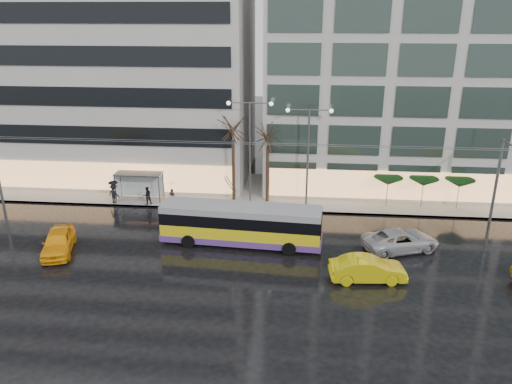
# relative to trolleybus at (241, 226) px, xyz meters

# --- Properties ---
(ground) EXTENTS (140.00, 140.00, 0.00)m
(ground) POSITION_rel_trolleybus_xyz_m (-2.21, -2.54, -1.48)
(ground) COLOR black
(ground) RESTS_ON ground
(sidewalk) EXTENTS (80.00, 10.00, 0.15)m
(sidewalk) POSITION_rel_trolleybus_xyz_m (-0.21, 11.46, -1.40)
(sidewalk) COLOR gray
(sidewalk) RESTS_ON ground
(kerb) EXTENTS (80.00, 0.10, 0.15)m
(kerb) POSITION_rel_trolleybus_xyz_m (-0.21, 6.51, -1.40)
(kerb) COLOR slate
(kerb) RESTS_ON ground
(building_left) EXTENTS (34.00, 14.00, 22.00)m
(building_left) POSITION_rel_trolleybus_xyz_m (-18.21, 16.46, 9.67)
(building_left) COLOR #AAA7A3
(building_left) RESTS_ON sidewalk
(building_right) EXTENTS (32.00, 14.00, 25.00)m
(building_right) POSITION_rel_trolleybus_xyz_m (16.79, 16.46, 11.17)
(building_right) COLOR #AAA7A3
(building_right) RESTS_ON sidewalk
(trolleybus) EXTENTS (11.90, 4.95, 5.46)m
(trolleybus) POSITION_rel_trolleybus_xyz_m (0.00, 0.00, 0.00)
(trolleybus) COLOR gold
(trolleybus) RESTS_ON ground
(catenary) EXTENTS (42.24, 5.12, 7.00)m
(catenary) POSITION_rel_trolleybus_xyz_m (-1.21, 5.40, 2.78)
(catenary) COLOR #595B60
(catenary) RESTS_ON ground
(bus_shelter) EXTENTS (4.20, 1.60, 2.51)m
(bus_shelter) POSITION_rel_trolleybus_xyz_m (-10.59, 8.15, 0.48)
(bus_shelter) COLOR #595B60
(bus_shelter) RESTS_ON sidewalk
(street_lamp_near) EXTENTS (3.96, 0.36, 9.03)m
(street_lamp_near) POSITION_rel_trolleybus_xyz_m (-0.21, 8.26, 4.51)
(street_lamp_near) COLOR #595B60
(street_lamp_near) RESTS_ON sidewalk
(street_lamp_far) EXTENTS (3.96, 0.36, 8.53)m
(street_lamp_far) POSITION_rel_trolleybus_xyz_m (4.79, 8.26, 4.24)
(street_lamp_far) COLOR #595B60
(street_lamp_far) RESTS_ON sidewalk
(tree_a) EXTENTS (3.20, 3.20, 8.40)m
(tree_a) POSITION_rel_trolleybus_xyz_m (-1.71, 8.46, 5.61)
(tree_a) COLOR black
(tree_a) RESTS_ON sidewalk
(tree_b) EXTENTS (3.20, 3.20, 7.70)m
(tree_b) POSITION_rel_trolleybus_xyz_m (1.29, 8.66, 4.92)
(tree_b) COLOR black
(tree_b) RESTS_ON sidewalk
(parasol_a) EXTENTS (2.50, 2.50, 2.65)m
(parasol_a) POSITION_rel_trolleybus_xyz_m (11.79, 8.46, 0.97)
(parasol_a) COLOR #595B60
(parasol_a) RESTS_ON sidewalk
(parasol_b) EXTENTS (2.50, 2.50, 2.65)m
(parasol_b) POSITION_rel_trolleybus_xyz_m (14.79, 8.46, 0.97)
(parasol_b) COLOR #595B60
(parasol_b) RESTS_ON sidewalk
(parasol_c) EXTENTS (2.50, 2.50, 2.65)m
(parasol_c) POSITION_rel_trolleybus_xyz_m (17.79, 8.46, 0.97)
(parasol_c) COLOR #595B60
(parasol_c) RESTS_ON sidewalk
(taxi_a) EXTENTS (3.24, 5.18, 1.64)m
(taxi_a) POSITION_rel_trolleybus_xyz_m (-12.82, -2.57, -0.65)
(taxi_a) COLOR #FEA70D
(taxi_a) RESTS_ON ground
(taxi_b) EXTENTS (5.00, 2.19, 1.60)m
(taxi_b) POSITION_rel_trolleybus_xyz_m (8.70, -4.49, -0.68)
(taxi_b) COLOR #D8C50B
(taxi_b) RESTS_ON ground
(sedan_silver) EXTENTS (6.07, 4.33, 1.54)m
(sedan_silver) POSITION_rel_trolleybus_xyz_m (11.55, 0.11, -0.71)
(sedan_silver) COLOR #AEADB2
(sedan_silver) RESTS_ON ground
(pedestrian_a) EXTENTS (1.06, 1.08, 2.19)m
(pedestrian_a) POSITION_rel_trolleybus_xyz_m (-6.95, 6.86, 0.16)
(pedestrian_a) COLOR black
(pedestrian_a) RESTS_ON sidewalk
(pedestrian_b) EXTENTS (0.99, 0.94, 1.62)m
(pedestrian_b) POSITION_rel_trolleybus_xyz_m (-9.21, 6.86, -0.52)
(pedestrian_b) COLOR black
(pedestrian_b) RESTS_ON sidewalk
(pedestrian_c) EXTENTS (1.29, 1.06, 2.11)m
(pedestrian_c) POSITION_rel_trolleybus_xyz_m (-12.23, 6.86, -0.21)
(pedestrian_c) COLOR black
(pedestrian_c) RESTS_ON sidewalk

